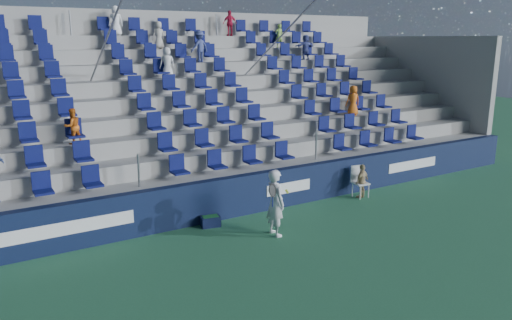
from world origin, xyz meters
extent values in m
plane|color=#31744A|center=(0.00, 0.00, 0.00)|extent=(70.00, 70.00, 0.00)
cube|color=#0F1939|center=(0.00, 3.15, 0.60)|extent=(24.00, 0.30, 1.20)
cube|color=white|center=(-5.00, 2.99, 0.62)|extent=(3.20, 0.02, 0.34)
cube|color=white|center=(1.50, 2.99, 0.62)|extent=(1.60, 0.02, 0.34)
cube|color=white|center=(7.00, 2.99, 0.62)|extent=(2.40, 0.02, 0.34)
cube|color=gray|center=(0.00, 3.72, 0.60)|extent=(24.00, 0.85, 1.20)
cube|color=gray|center=(0.00, 4.57, 0.85)|extent=(24.00, 0.85, 1.70)
cube|color=gray|center=(0.00, 5.42, 1.10)|extent=(24.00, 0.85, 2.20)
cube|color=gray|center=(0.00, 6.28, 1.35)|extent=(24.00, 0.85, 2.70)
cube|color=gray|center=(0.00, 7.12, 1.60)|extent=(24.00, 0.85, 3.20)
cube|color=gray|center=(0.00, 7.97, 1.85)|extent=(24.00, 0.85, 3.70)
cube|color=gray|center=(0.00, 8.82, 2.10)|extent=(24.00, 0.85, 4.20)
cube|color=gray|center=(0.00, 9.68, 2.35)|extent=(24.00, 0.85, 4.70)
cube|color=gray|center=(0.00, 10.52, 2.60)|extent=(24.00, 0.85, 5.20)
cube|color=gray|center=(0.00, 11.20, 3.10)|extent=(24.00, 0.50, 6.20)
cube|color=gray|center=(11.85, 7.12, 2.60)|extent=(0.30, 7.65, 5.20)
cube|color=#0D134F|center=(0.00, 3.72, 1.55)|extent=(16.05, 0.50, 0.70)
cube|color=#0D134F|center=(0.00, 4.57, 2.05)|extent=(16.05, 0.50, 0.70)
cube|color=#0D134F|center=(0.00, 5.42, 2.55)|extent=(16.05, 0.50, 0.70)
cube|color=#0D134F|center=(0.00, 6.28, 3.05)|extent=(16.05, 0.50, 0.70)
cube|color=#0D134F|center=(0.00, 7.12, 3.55)|extent=(16.05, 0.50, 0.70)
cube|color=#0D134F|center=(0.00, 7.97, 4.05)|extent=(16.05, 0.50, 0.70)
cube|color=#0D134F|center=(0.00, 8.82, 4.55)|extent=(16.05, 0.50, 0.70)
cube|color=#0D134F|center=(0.00, 9.68, 5.05)|extent=(16.05, 0.50, 0.70)
cube|color=#0D134F|center=(0.00, 10.52, 5.55)|extent=(16.05, 0.50, 0.70)
cylinder|color=gray|center=(-3.00, 7.12, 4.35)|extent=(0.06, 7.68, 4.55)
cylinder|color=gray|center=(3.00, 7.12, 4.35)|extent=(0.06, 7.68, 4.55)
imported|color=white|center=(-1.38, 10.47, 5.75)|extent=(0.56, 0.39, 1.10)
imported|color=#B9B3A6|center=(-0.01, 9.62, 5.22)|extent=(0.54, 0.38, 1.03)
imported|color=#39447E|center=(1.30, 8.77, 4.79)|extent=(0.85, 0.61, 1.19)
imported|color=orange|center=(6.14, 5.38, 2.77)|extent=(0.63, 0.48, 1.15)
imported|color=#CD1B41|center=(3.56, 10.47, 5.73)|extent=(0.65, 0.33, 1.07)
imported|color=#D26318|center=(-4.25, 5.38, 2.70)|extent=(0.57, 0.49, 1.00)
imported|color=#8BC14D|center=(5.53, 9.62, 5.21)|extent=(0.38, 0.25, 1.02)
imported|color=silver|center=(-0.37, 7.92, 4.25)|extent=(0.58, 0.42, 1.10)
imported|color=#454F99|center=(6.35, 8.77, 4.73)|extent=(1.00, 0.33, 1.07)
imported|color=silver|center=(-0.12, 1.30, 0.90)|extent=(0.43, 0.66, 1.80)
cylinder|color=navy|center=(-0.37, 1.05, 1.04)|extent=(0.03, 0.03, 0.28)
torus|color=black|center=(-0.37, 1.05, 1.34)|extent=(0.30, 0.17, 0.28)
plane|color=#262626|center=(-0.37, 1.05, 1.34)|extent=(0.30, 0.16, 0.29)
sphere|color=#BED331|center=(0.13, 1.10, 1.20)|extent=(0.07, 0.07, 0.07)
sphere|color=#BED331|center=(0.13, 1.16, 1.23)|extent=(0.07, 0.07, 0.07)
cube|color=white|center=(4.07, 2.55, 0.48)|extent=(0.52, 0.52, 0.04)
cube|color=white|center=(4.07, 2.77, 0.76)|extent=(0.46, 0.11, 0.56)
cylinder|color=white|center=(3.89, 2.37, 0.23)|extent=(0.03, 0.03, 0.46)
cylinder|color=white|center=(4.26, 2.37, 0.23)|extent=(0.03, 0.03, 0.46)
cylinder|color=white|center=(3.89, 2.73, 0.23)|extent=(0.03, 0.03, 0.46)
cylinder|color=white|center=(4.26, 2.73, 0.23)|extent=(0.03, 0.03, 0.46)
imported|color=tan|center=(4.07, 2.50, 0.56)|extent=(0.71, 0.45, 1.13)
cube|color=#0E1534|center=(-1.32, 2.75, 0.14)|extent=(0.59, 0.44, 0.29)
cube|color=#1E662D|center=(-1.32, 2.75, 0.21)|extent=(0.47, 0.33, 0.17)
camera|label=1|loc=(-7.02, -9.07, 5.08)|focal=35.00mm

